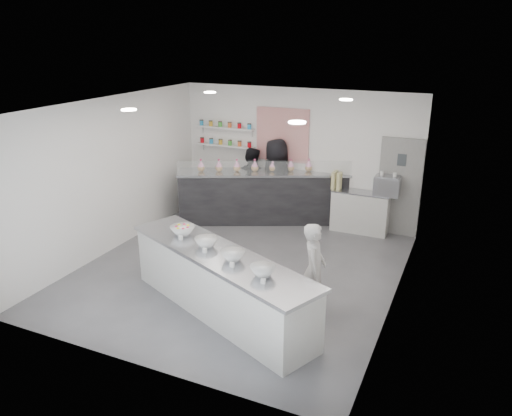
{
  "coord_description": "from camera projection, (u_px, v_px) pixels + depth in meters",
  "views": [
    {
      "loc": [
        3.66,
        -7.37,
        4.14
      ],
      "look_at": [
        0.16,
        0.4,
        1.12
      ],
      "focal_mm": 35.0,
      "sensor_mm": 36.0,
      "label": 1
    }
  ],
  "objects": [
    {
      "name": "staff_left",
      "position": [
        251.0,
        182.0,
        11.64
      ],
      "size": [
        0.85,
        0.69,
        1.64
      ],
      "primitive_type": "imported",
      "rotation": [
        0.0,
        0.0,
        3.06
      ],
      "color": "black",
      "rests_on": "floor"
    },
    {
      "name": "pattern_panel",
      "position": [
        282.0,
        135.0,
        11.17
      ],
      "size": [
        1.25,
        0.03,
        1.2
      ],
      "primitive_type": "cube",
      "color": "#B2292C",
      "rests_on": "back_wall"
    },
    {
      "name": "preserve_jars",
      "position": [
        225.0,
        134.0,
        11.66
      ],
      "size": [
        1.45,
        0.1,
        0.56
      ],
      "primitive_type": null,
      "color": "red",
      "rests_on": "jar_shelf_lower"
    },
    {
      "name": "woman_prep",
      "position": [
        314.0,
        269.0,
        7.54
      ],
      "size": [
        0.47,
        0.61,
        1.48
      ],
      "primitive_type": "imported",
      "rotation": [
        0.0,
        0.0,
        1.8
      ],
      "color": "beige",
      "rests_on": "floor"
    },
    {
      "name": "ceiling",
      "position": [
        237.0,
        105.0,
        8.13
      ],
      "size": [
        6.0,
        6.0,
        0.0
      ],
      "primitive_type": "plane",
      "rotation": [
        3.14,
        0.0,
        0.0
      ],
      "color": "white",
      "rests_on": "floor"
    },
    {
      "name": "jar_shelf_lower",
      "position": [
        226.0,
        145.0,
        11.77
      ],
      "size": [
        1.45,
        0.22,
        0.04
      ],
      "primitive_type": "cube",
      "color": "silver",
      "rests_on": "back_wall"
    },
    {
      "name": "right_wall",
      "position": [
        401.0,
        216.0,
        7.57
      ],
      "size": [
        0.0,
        6.0,
        6.0
      ],
      "primitive_type": "plane",
      "rotation": [
        1.57,
        0.0,
        -1.57
      ],
      "color": "white",
      "rests_on": "floor"
    },
    {
      "name": "jar_shelf_upper",
      "position": [
        225.0,
        128.0,
        11.63
      ],
      "size": [
        1.45,
        0.22,
        0.04
      ],
      "primitive_type": "cube",
      "color": "silver",
      "rests_on": "back_wall"
    },
    {
      "name": "downlight_2",
      "position": [
        210.0,
        92.0,
        10.05
      ],
      "size": [
        0.24,
        0.24,
        0.02
      ],
      "primitive_type": "cylinder",
      "color": "white",
      "rests_on": "ceiling"
    },
    {
      "name": "cup_stacks",
      "position": [
        337.0,
        181.0,
        10.77
      ],
      "size": [
        0.27,
        0.24,
        0.37
      ],
      "primitive_type": null,
      "color": "#D3CA88",
      "rests_on": "espresso_ledge"
    },
    {
      "name": "cookie_bags",
      "position": [
        264.0,
        165.0,
        11.09
      ],
      "size": [
        2.76,
        1.38,
        0.28
      ],
      "primitive_type": null,
      "rotation": [
        0.0,
        0.0,
        0.43
      ],
      "color": "#FF93D1",
      "rests_on": "back_bar"
    },
    {
      "name": "back_bar",
      "position": [
        264.0,
        197.0,
        11.33
      ],
      "size": [
        3.78,
        2.23,
        1.19
      ],
      "primitive_type": "cube",
      "rotation": [
        0.0,
        0.0,
        0.43
      ],
      "color": "black",
      "rests_on": "floor"
    },
    {
      "name": "downlight_1",
      "position": [
        297.0,
        122.0,
        6.74
      ],
      "size": [
        0.24,
        0.24,
        0.02
      ],
      "primitive_type": "cylinder",
      "color": "white",
      "rests_on": "ceiling"
    },
    {
      "name": "prep_bowls",
      "position": [
        219.0,
        249.0,
        7.44
      ],
      "size": [
        2.29,
        1.36,
        0.14
      ],
      "primitive_type": null,
      "rotation": [
        0.0,
        0.0,
        -0.42
      ],
      "color": "white",
      "rests_on": "prep_counter"
    },
    {
      "name": "sneeze_guard",
      "position": [
        264.0,
        168.0,
        10.77
      ],
      "size": [
        3.44,
        1.58,
        0.32
      ],
      "primitive_type": "cube",
      "rotation": [
        0.0,
        0.0,
        0.43
      ],
      "color": "white",
      "rests_on": "back_bar"
    },
    {
      "name": "floor",
      "position": [
        239.0,
        271.0,
        9.13
      ],
      "size": [
        6.0,
        6.0,
        0.0
      ],
      "primitive_type": "plane",
      "color": "#515156",
      "rests_on": "ground"
    },
    {
      "name": "staff_right",
      "position": [
        276.0,
        180.0,
        11.35
      ],
      "size": [
        1.08,
        0.88,
        1.89
      ],
      "primitive_type": "imported",
      "rotation": [
        0.0,
        0.0,
        2.79
      ],
      "color": "black",
      "rests_on": "floor"
    },
    {
      "name": "espresso_machine",
      "position": [
        387.0,
        186.0,
        10.35
      ],
      "size": [
        0.52,
        0.36,
        0.4
      ],
      "primitive_type": "cube",
      "color": "#93969E",
      "rests_on": "espresso_ledge"
    },
    {
      "name": "downlight_3",
      "position": [
        346.0,
        100.0,
        8.97
      ],
      "size": [
        0.24,
        0.24,
        0.02
      ],
      "primitive_type": "cylinder",
      "color": "white",
      "rests_on": "ceiling"
    },
    {
      "name": "back_wall",
      "position": [
        297.0,
        156.0,
        11.21
      ],
      "size": [
        5.5,
        0.0,
        5.5
      ],
      "primitive_type": "plane",
      "rotation": [
        1.57,
        0.0,
        0.0
      ],
      "color": "white",
      "rests_on": "floor"
    },
    {
      "name": "espresso_ledge",
      "position": [
        360.0,
        212.0,
        10.77
      ],
      "size": [
        1.23,
        0.39,
        0.91
      ],
      "primitive_type": "cube",
      "color": "silver",
      "rests_on": "floor"
    },
    {
      "name": "downlight_0",
      "position": [
        129.0,
        110.0,
        7.82
      ],
      "size": [
        0.24,
        0.24,
        0.02
      ],
      "primitive_type": "cylinder",
      "color": "white",
      "rests_on": "ceiling"
    },
    {
      "name": "prep_counter",
      "position": [
        220.0,
        283.0,
        7.63
      ],
      "size": [
        3.69,
        2.27,
        1.0
      ],
      "primitive_type": "cube",
      "rotation": [
        0.0,
        0.0,
        -0.42
      ],
      "color": "silver",
      "rests_on": "floor"
    },
    {
      "name": "back_door",
      "position": [
        399.0,
        188.0,
        10.45
      ],
      "size": [
        0.88,
        0.04,
        2.1
      ],
      "primitive_type": "cube",
      "color": "gray",
      "rests_on": "floor"
    },
    {
      "name": "label_cards",
      "position": [
        217.0,
        266.0,
        6.99
      ],
      "size": [
        2.01,
        0.04,
        0.07
      ],
      "primitive_type": null,
      "color": "white",
      "rests_on": "prep_counter"
    },
    {
      "name": "left_wall",
      "position": [
        111.0,
        175.0,
        9.7
      ],
      "size": [
        0.0,
        6.0,
        6.0
      ],
      "primitive_type": "plane",
      "rotation": [
        1.57,
        0.0,
        1.57
      ],
      "color": "white",
      "rests_on": "floor"
    }
  ]
}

